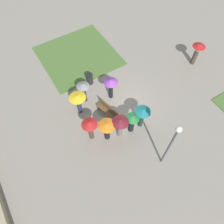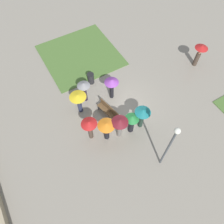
{
  "view_description": "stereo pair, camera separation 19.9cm",
  "coord_description": "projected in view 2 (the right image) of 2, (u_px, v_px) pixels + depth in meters",
  "views": [
    {
      "loc": [
        7.07,
        -5.23,
        13.29
      ],
      "look_at": [
        0.6,
        -1.24,
        1.14
      ],
      "focal_mm": 35.0,
      "sensor_mm": 36.0,
      "label": 1
    },
    {
      "loc": [
        7.18,
        -5.06,
        13.29
      ],
      "look_at": [
        0.6,
        -1.24,
        1.14
      ],
      "focal_mm": 35.0,
      "sensor_mm": 36.0,
      "label": 2
    }
  ],
  "objects": [
    {
      "name": "lone_walker_mid_plaza",
      "position": [
        200.0,
        52.0,
        16.98
      ],
      "size": [
        1.0,
        1.0,
        2.0
      ],
      "rotation": [
        0.0,
        0.0,
        4.91
      ],
      "color": "#47382D",
      "rests_on": "ground_plane"
    },
    {
      "name": "crowd_person_maroon",
      "position": [
        120.0,
        124.0,
        13.48
      ],
      "size": [
        1.07,
        1.07,
        1.95
      ],
      "rotation": [
        0.0,
        0.0,
        2.81
      ],
      "color": "slate",
      "rests_on": "ground_plane"
    },
    {
      "name": "lawn_patch_near",
      "position": [
        80.0,
        55.0,
        18.71
      ],
      "size": [
        6.03,
        6.06,
        0.06
      ],
      "color": "#4C7033",
      "rests_on": "ground_plane"
    },
    {
      "name": "lamp_post",
      "position": [
        170.0,
        144.0,
        11.26
      ],
      "size": [
        0.32,
        0.32,
        4.48
      ],
      "color": "#474C51",
      "rests_on": "ground_plane"
    },
    {
      "name": "crowd_person_yellow",
      "position": [
        78.0,
        99.0,
        14.57
      ],
      "size": [
        1.14,
        1.14,
        1.86
      ],
      "rotation": [
        0.0,
        0.0,
        3.53
      ],
      "color": "#282D47",
      "rests_on": "ground_plane"
    },
    {
      "name": "crowd_person_purple",
      "position": [
        112.0,
        84.0,
        15.19
      ],
      "size": [
        1.01,
        1.01,
        1.91
      ],
      "rotation": [
        0.0,
        0.0,
        0.13
      ],
      "color": "black",
      "rests_on": "ground_plane"
    },
    {
      "name": "crowd_person_teal",
      "position": [
        142.0,
        114.0,
        13.89
      ],
      "size": [
        1.03,
        1.03,
        1.95
      ],
      "rotation": [
        0.0,
        0.0,
        1.04
      ],
      "color": "#1E3328",
      "rests_on": "ground_plane"
    },
    {
      "name": "crowd_person_orange",
      "position": [
        106.0,
        128.0,
        13.51
      ],
      "size": [
        1.1,
        1.1,
        1.84
      ],
      "rotation": [
        0.0,
        0.0,
        2.99
      ],
      "color": "black",
      "rests_on": "ground_plane"
    },
    {
      "name": "crowd_person_grey",
      "position": [
        84.0,
        88.0,
        15.1
      ],
      "size": [
        0.9,
        0.9,
        1.88
      ],
      "rotation": [
        0.0,
        0.0,
        5.27
      ],
      "color": "#2D2333",
      "rests_on": "ground_plane"
    },
    {
      "name": "trash_bin",
      "position": [
        91.0,
        78.0,
        16.74
      ],
      "size": [
        0.52,
        0.52,
        0.93
      ],
      "color": "#232326",
      "rests_on": "ground_plane"
    },
    {
      "name": "ground_plane",
      "position": [
        122.0,
        107.0,
        15.9
      ],
      "size": [
        90.0,
        90.0,
        0.0
      ],
      "primitive_type": "plane",
      "color": "gray"
    },
    {
      "name": "crowd_person_green",
      "position": [
        132.0,
        121.0,
        13.89
      ],
      "size": [
        0.91,
        0.91,
        1.79
      ],
      "rotation": [
        0.0,
        0.0,
        3.66
      ],
      "color": "black",
      "rests_on": "ground_plane"
    },
    {
      "name": "crowd_person_red",
      "position": [
        89.0,
        126.0,
        13.37
      ],
      "size": [
        1.0,
        1.0,
        2.01
      ],
      "rotation": [
        0.0,
        0.0,
        1.52
      ],
      "color": "#47382D",
      "rests_on": "ground_plane"
    },
    {
      "name": "park_bench",
      "position": [
        108.0,
        110.0,
        15.19
      ],
      "size": [
        1.84,
        0.82,
        0.9
      ],
      "rotation": [
        0.0,
        0.0,
        0.23
      ],
      "color": "brown",
      "rests_on": "ground_plane"
    }
  ]
}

